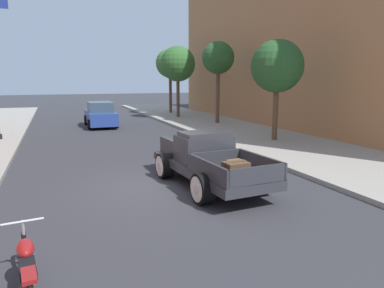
# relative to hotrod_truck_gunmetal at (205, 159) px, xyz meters

# --- Properties ---
(ground_plane) EXTENTS (140.00, 140.00, 0.00)m
(ground_plane) POSITION_rel_hotrod_truck_gunmetal_xyz_m (-1.31, 0.38, -0.75)
(ground_plane) COLOR #333338
(sidewalk_right) EXTENTS (5.50, 64.00, 0.15)m
(sidewalk_right) POSITION_rel_hotrod_truck_gunmetal_xyz_m (5.94, 0.38, -0.68)
(sidewalk_right) COLOR #9E998E
(sidewalk_right) RESTS_ON ground
(building_right_storefront) EXTENTS (12.00, 28.00, 12.76)m
(building_right_storefront) POSITION_rel_hotrod_truck_gunmetal_xyz_m (14.69, 10.61, 5.63)
(building_right_storefront) COLOR #B27A4C
(building_right_storefront) RESTS_ON ground
(hotrod_truck_gunmetal) EXTENTS (2.41, 5.02, 1.58)m
(hotrod_truck_gunmetal) POSITION_rel_hotrod_truck_gunmetal_xyz_m (0.00, 0.00, 0.00)
(hotrod_truck_gunmetal) COLOR #333338
(hotrod_truck_gunmetal) RESTS_ON ground
(motorcycle_parked) EXTENTS (0.62, 2.11, 0.93)m
(motorcycle_parked) POSITION_rel_hotrod_truck_gunmetal_xyz_m (-4.68, -4.28, -0.31)
(motorcycle_parked) COLOR black
(motorcycle_parked) RESTS_ON ground
(car_background_blue) EXTENTS (1.88, 4.31, 1.65)m
(car_background_blue) POSITION_rel_hotrod_truck_gunmetal_xyz_m (-1.31, 14.73, 0.01)
(car_background_blue) COLOR #284293
(car_background_blue) RESTS_ON ground
(street_tree_nearest) EXTENTS (2.55, 2.55, 4.87)m
(street_tree_nearest) POSITION_rel_hotrod_truck_gunmetal_xyz_m (6.01, 5.28, 2.97)
(street_tree_nearest) COLOR brown
(street_tree_nearest) RESTS_ON sidewalk_right
(street_tree_second) EXTENTS (2.17, 2.17, 5.49)m
(street_tree_second) POSITION_rel_hotrod_truck_gunmetal_xyz_m (6.35, 12.70, 3.74)
(street_tree_second) COLOR brown
(street_tree_second) RESTS_ON sidewalk_right
(street_tree_third) EXTENTS (2.78, 2.78, 5.56)m
(street_tree_third) POSITION_rel_hotrod_truck_gunmetal_xyz_m (5.19, 17.71, 3.54)
(street_tree_third) COLOR brown
(street_tree_third) RESTS_ON sidewalk_right
(street_tree_farthest) EXTENTS (2.54, 2.54, 5.64)m
(street_tree_farthest) POSITION_rel_hotrod_truck_gunmetal_xyz_m (5.68, 21.23, 3.73)
(street_tree_farthest) COLOR brown
(street_tree_farthest) RESTS_ON sidewalk_right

